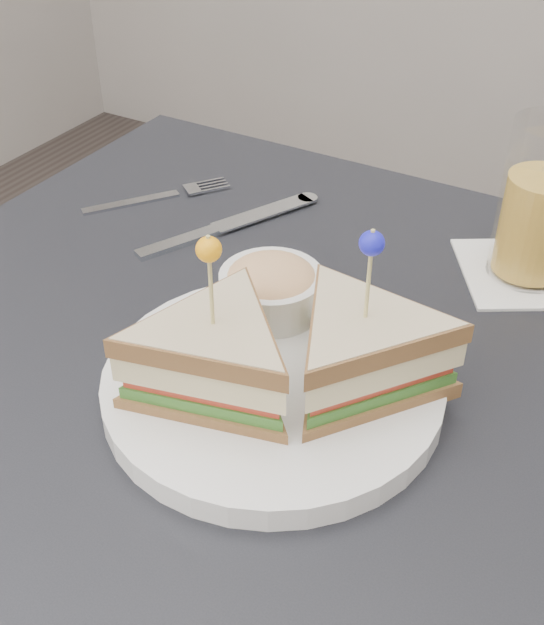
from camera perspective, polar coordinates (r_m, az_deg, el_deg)
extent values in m
cube|color=black|center=(0.69, -1.13, -4.49)|extent=(0.80, 0.80, 0.03)
cylinder|color=black|center=(1.31, -6.24, -3.07)|extent=(0.04, 0.04, 0.72)
cylinder|color=white|center=(0.65, 0.06, -5.41)|extent=(0.35, 0.35, 0.02)
cylinder|color=white|center=(0.64, 0.06, -4.68)|extent=(0.35, 0.35, 0.01)
cylinder|color=#D6CA7B|center=(0.56, -4.47, 1.74)|extent=(0.00, 0.00, 0.09)
sphere|color=#FEA010|center=(0.54, -4.63, 4.61)|extent=(0.02, 0.02, 0.02)
cylinder|color=#D6CA7B|center=(0.57, 7.03, 2.20)|extent=(0.00, 0.00, 0.09)
sphere|color=#1A1CC9|center=(0.55, 7.28, 5.03)|extent=(0.02, 0.02, 0.02)
cylinder|color=white|center=(0.70, -0.05, 1.38)|extent=(0.12, 0.12, 0.04)
ellipsoid|color=#E0B772|center=(0.69, -0.05, 2.36)|extent=(0.10, 0.10, 0.04)
cube|color=#B5B8C0|center=(0.93, -10.23, 7.88)|extent=(0.08, 0.10, 0.00)
cube|color=#B5B8C0|center=(0.95, -5.83, 8.93)|extent=(0.03, 0.03, 0.00)
cube|color=silver|center=(0.85, -6.60, 5.17)|extent=(0.06, 0.10, 0.01)
cube|color=silver|center=(0.89, -0.67, 7.26)|extent=(0.08, 0.12, 0.00)
cylinder|color=silver|center=(0.92, 2.61, 8.33)|extent=(0.03, 0.03, 0.00)
cube|color=white|center=(0.83, 17.98, 2.79)|extent=(0.17, 0.17, 0.00)
cylinder|color=gold|center=(0.80, 18.72, 6.10)|extent=(0.10, 0.10, 0.10)
cylinder|color=white|center=(0.79, 19.06, 7.63)|extent=(0.11, 0.11, 0.16)
cube|color=white|center=(0.78, 18.55, 8.52)|extent=(0.02, 0.02, 0.02)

